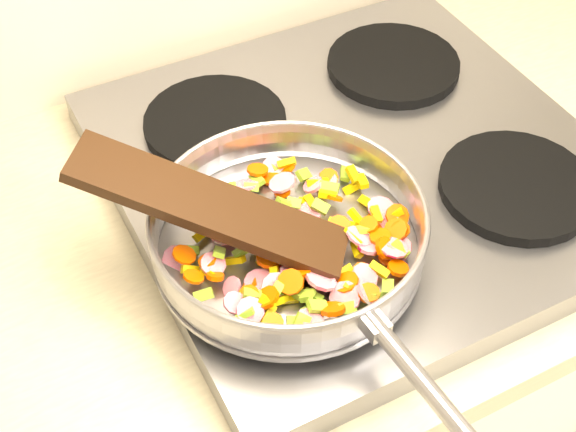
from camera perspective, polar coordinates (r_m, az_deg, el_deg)
name	(u,v)px	position (r m, az deg, el deg)	size (l,w,h in m)	color
cooktop	(358,169)	(1.05, 5.03, 3.35)	(0.60, 0.60, 0.04)	#939399
grate_fl	(317,267)	(0.90, 2.05, -3.65)	(0.19, 0.19, 0.02)	black
grate_fr	(516,186)	(1.02, 15.93, 2.07)	(0.19, 0.19, 0.02)	black
grate_bl	(215,123)	(1.08, -5.20, 6.63)	(0.19, 0.19, 0.02)	black
grate_br	(393,65)	(1.18, 7.50, 10.63)	(0.19, 0.19, 0.02)	black
saute_pan	(289,230)	(0.88, 0.07, -1.01)	(0.35, 0.52, 0.06)	#9E9EA5
vegetable_heap	(300,242)	(0.88, 0.84, -1.89)	(0.28, 0.26, 0.05)	#E24A00
wooden_spatula	(210,206)	(0.85, -5.58, 0.68)	(0.31, 0.07, 0.01)	black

